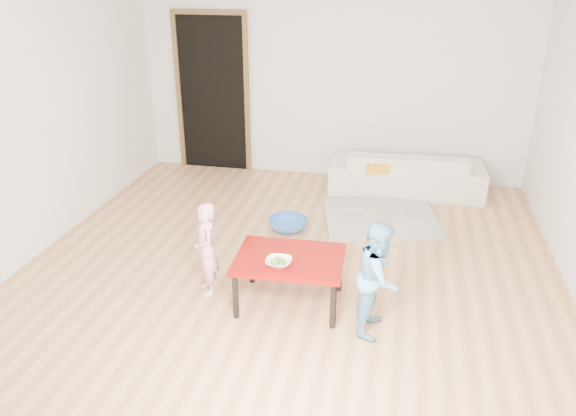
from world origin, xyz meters
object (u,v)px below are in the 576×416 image
(sofa, at_px, (406,171))
(child_pink, at_px, (206,249))
(basin, at_px, (288,224))
(red_table, at_px, (290,280))
(bowl, at_px, (279,262))
(child_blue, at_px, (379,278))

(sofa, relative_size, child_pink, 2.26)
(basin, bearing_deg, red_table, -77.47)
(bowl, bearing_deg, basin, 99.20)
(bowl, height_order, basin, bowl)
(child_pink, distance_m, basin, 1.47)
(sofa, distance_m, basin, 1.84)
(child_pink, distance_m, child_blue, 1.49)
(child_pink, bearing_deg, sofa, 117.17)
(sofa, relative_size, red_table, 2.12)
(bowl, xyz_separation_m, child_blue, (0.80, -0.06, -0.01))
(bowl, bearing_deg, child_pink, 165.20)
(red_table, bearing_deg, child_pink, 177.49)
(bowl, distance_m, child_blue, 0.80)
(bowl, relative_size, basin, 0.49)
(child_blue, distance_m, basin, 1.95)
(sofa, xyz_separation_m, basin, (-1.21, -1.38, -0.21))
(bowl, xyz_separation_m, child_pink, (-0.68, 0.18, -0.05))
(child_pink, relative_size, basin, 1.98)
(sofa, height_order, child_pink, child_pink)
(red_table, height_order, child_pink, child_pink)
(red_table, relative_size, child_blue, 0.97)
(bowl, bearing_deg, sofa, 71.80)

